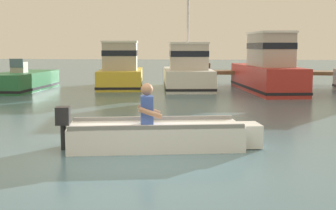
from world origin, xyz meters
name	(u,v)px	position (x,y,z in m)	size (l,w,h in m)	color
ground_plane	(143,161)	(0.00, 0.00, 0.00)	(120.00, 120.00, 0.00)	slate
rowboat_with_person	(159,135)	(0.12, 0.99, 0.25)	(3.71, 1.74, 1.19)	white
moored_boat_green	(23,82)	(-7.30, 11.68, 0.37)	(1.81, 4.78, 1.35)	#287042
moored_boat_yellow	(121,71)	(-3.49, 13.51, 0.76)	(2.65, 4.89, 2.09)	gold
moored_boat_white	(188,72)	(-0.44, 13.15, 0.75)	(2.73, 5.08, 4.06)	white
moored_boat_red	(267,70)	(2.88, 12.36, 0.90)	(2.87, 6.37, 2.43)	#B72D28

